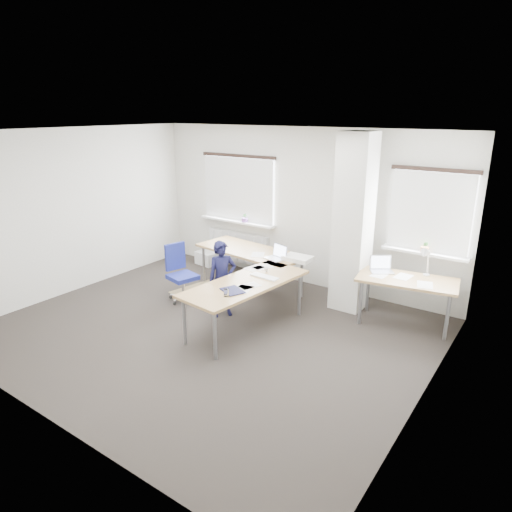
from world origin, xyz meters
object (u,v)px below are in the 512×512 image
Objects in this scene: task_chair at (182,285)px; person at (222,279)px; desk_side at (407,281)px; desk_main at (251,267)px.

task_chair is 1.00m from person.
desk_side is 1.56× the size of task_chair.
desk_main is at bearing 34.21° from task_chair.
desk_side is (2.21, 0.80, -0.01)m from desk_main.
desk_main reaches higher than task_chair.
desk_side reaches higher than desk_main.
desk_side is 2.74m from person.
desk_side is 1.25× the size of person.
desk_main is 2.99× the size of task_chair.
desk_main is 1.28m from task_chair.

